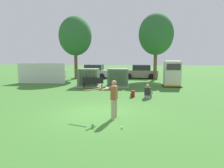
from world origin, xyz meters
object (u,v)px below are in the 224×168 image
Objects in this scene: transformer_west at (89,78)px; batter at (113,97)px; sports_ball at (122,127)px; park_bench at (93,82)px; parked_car_left_of_center at (93,72)px; backpack at (133,94)px; seated_spectator at (148,92)px; parked_car_leftmost at (49,71)px; transformer_mid_west at (118,78)px; generator_enclosure at (172,74)px; parked_car_right_of_center at (141,72)px.

batter is at bearing -72.09° from transformer_west.
transformer_west is 11.36m from sports_ball.
parked_car_left_of_center reaches higher than park_bench.
sports_ball is 0.20× the size of backpack.
transformer_west is at bearing 136.84° from seated_spectator.
seated_spectator is 16.47m from parked_car_leftmost.
transformer_west is 1.06m from park_bench.
parked_car_left_of_center is at bearing 116.81° from transformer_mid_west.
batter is 1.72m from sports_ball.
generator_enclosure reaches higher than parked_car_right_of_center.
batter is at bearing -111.75° from seated_spectator.
transformer_west is 23.33× the size of sports_ball.
transformer_mid_west is at bearing -37.11° from parked_car_leftmost.
transformer_west is at bearing 108.13° from sports_ball.
parked_car_right_of_center is (-2.55, 6.80, -0.38)m from generator_enclosure.
batter is at bearing -76.70° from parked_car_left_of_center.
seated_spectator reaches higher than backpack.
parked_car_right_of_center is (4.89, 7.49, -0.04)m from transformer_west.
batter is at bearing -60.10° from parked_car_leftmost.
generator_enclosure reaches higher than backpack.
transformer_west is 2.64m from transformer_mid_west.
backpack is at bearing -67.47° from parked_car_left_of_center.
backpack is at bearing -48.32° from transformer_west.
generator_enclosure reaches higher than parked_car_left_of_center.
transformer_west is at bearing -173.74° from transformer_mid_west.
park_bench is (-6.89, -1.57, -0.60)m from generator_enclosure.
sports_ball is at bearing -85.32° from transformer_mid_west.
parked_car_leftmost reaches higher than seated_spectator.
parked_car_left_of_center is at bearing 103.79° from sports_ball.
parked_car_left_of_center is (-4.84, 11.68, 0.54)m from backpack.
backpack is (3.41, -3.56, -0.32)m from park_bench.
seated_spectator is at bearing -43.16° from transformer_west.
transformer_west reaches higher than seated_spectator.
park_bench is at bearing 106.34° from batter.
parked_car_leftmost is (-9.13, 6.91, -0.04)m from transformer_mid_west.
batter is 3.95× the size of backpack.
transformer_mid_west is 11.12m from sports_ball.
parked_car_right_of_center is at bearing 85.75° from sports_ball.
transformer_west is at bearing 107.91° from batter.
generator_enclosure is 0.53× the size of parked_car_left_of_center.
park_bench is 20.41× the size of sports_ball.
transformer_mid_west is at bearing 105.71° from backpack.
parked_car_left_of_center is (5.61, 0.05, 0.00)m from parked_car_leftmost.
seated_spectator is 1.03m from backpack.
generator_enclosure is at bearing -69.46° from parked_car_right_of_center.
parked_car_left_of_center is at bearing 116.17° from seated_spectator.
parked_car_left_of_center is at bearing 0.52° from parked_car_leftmost.
seated_spectator is at bearing -45.94° from parked_car_leftmost.
transformer_mid_west is 23.33× the size of sports_ball.
transformer_mid_west is at bearing -175.20° from generator_enclosure.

